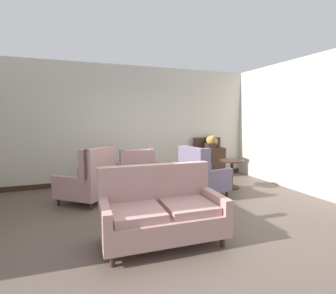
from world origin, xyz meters
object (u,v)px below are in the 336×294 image
Objects in this scene: settee at (162,212)px; armchair_foreground_right at (136,173)px; armchair_beside_settee at (90,180)px; armchair_near_sideboard at (202,176)px; side_table at (232,171)px; sideboard at (209,160)px; porcelain_vase at (158,174)px; coffee_table at (157,186)px; gramophone at (213,139)px.

settee is 2.47m from armchair_foreground_right.
armchair_beside_settee is (-0.80, 2.03, 0.04)m from settee.
side_table is (1.00, 0.35, -0.03)m from armchair_near_sideboard.
sideboard is (1.11, 1.62, 0.04)m from armchair_near_sideboard.
settee reaches higher than side_table.
settee reaches higher than porcelain_vase.
gramophone is at bearing 39.26° from coffee_table.
coffee_table is 2.94m from sideboard.
sideboard is at bearing 53.34° from settee.
armchair_foreground_right is 2.28m from side_table.
side_table is 1.28m from sideboard.
porcelain_vase is 0.27× the size of armchair_beside_settee.
gramophone is at bearing 82.48° from side_table.
armchair_beside_settee reaches higher than side_table.
gramophone reaches higher than armchair_near_sideboard.
sideboard is (2.21, 1.94, 0.06)m from coffee_table.
armchair_beside_settee is 1.10× the size of sideboard.
coffee_table is at bearing -140.74° from gramophone.
side_table is (2.10, 0.67, -0.01)m from coffee_table.
side_table is at bearing -94.83° from sideboard.
armchair_beside_settee is at bearing 113.43° from settee.
armchair_beside_settee is (-1.03, -0.43, 0.02)m from armchair_foreground_right.
side_table is (2.45, 1.95, 0.00)m from settee.
settee is at bearing 61.92° from armchair_beside_settee.
armchair_near_sideboard is at bearing 119.50° from armchair_beside_settee.
armchair_near_sideboard is at bearing -124.31° from sideboard.
armchair_near_sideboard is 2.02m from gramophone.
porcelain_vase reaches higher than coffee_table.
porcelain_vase is 1.18m from armchair_near_sideboard.
settee is 2.18m from armchair_beside_settee.
armchair_near_sideboard reaches higher than side_table.
gramophone is (0.16, 1.18, 0.67)m from side_table.
coffee_table is at bearing 99.83° from armchair_foreground_right.
settee reaches higher than armchair_foreground_right.
porcelain_vase is at bearing 97.18° from armchair_near_sideboard.
porcelain_vase is 0.65× the size of gramophone.
armchair_beside_settee is at bearing 67.86° from armchair_near_sideboard.
gramophone reaches higher than coffee_table.
armchair_foreground_right is 1.50m from armchair_near_sideboard.
settee is at bearing -105.27° from coffee_table.
armchair_foreground_right is 1.12m from armchair_beside_settee.
armchair_beside_settee reaches higher than coffee_table.
coffee_table is 0.80× the size of armchair_foreground_right.
armchair_beside_settee reaches higher than settee.
sideboard reaches higher than porcelain_vase.
sideboard is (2.56, 3.22, 0.07)m from settee.
coffee_table is at bearing 76.59° from settee.
sideboard is (3.36, 1.19, 0.04)m from armchair_beside_settee.
sideboard is at bearing 149.78° from armchair_beside_settee.
armchair_beside_settee is at bearing 178.51° from side_table.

